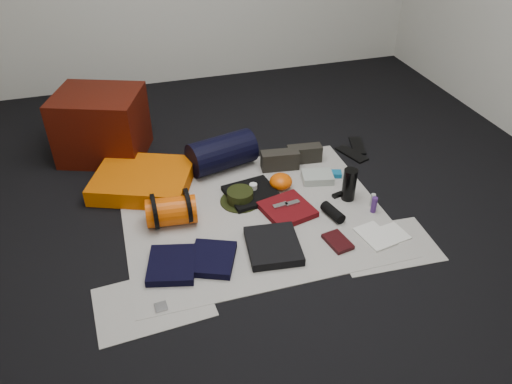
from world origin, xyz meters
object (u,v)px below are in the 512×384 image
object	(u,v)px
stuff_sack	(172,211)
compact_camera	(326,180)
sleeping_pad	(143,180)
red_cabinet	(101,125)
water_bottle	(349,185)
navy_duffel	(222,153)
paperback_book	(338,242)

from	to	relation	value
stuff_sack	compact_camera	size ratio (longest dim) A/B	3.35
sleeping_pad	compact_camera	bearing A→B (deg)	-14.25
red_cabinet	water_bottle	size ratio (longest dim) A/B	2.65
red_cabinet	navy_duffel	size ratio (longest dim) A/B	1.26
stuff_sack	compact_camera	xyz separation A→B (m)	(1.07, 0.13, -0.07)
red_cabinet	water_bottle	distance (m)	1.81
compact_camera	navy_duffel	bearing A→B (deg)	145.18
sleeping_pad	navy_duffel	distance (m)	0.58
navy_duffel	paperback_book	world-z (taller)	navy_duffel
compact_camera	stuff_sack	bearing A→B (deg)	-176.13
water_bottle	paperback_book	size ratio (longest dim) A/B	1.24
navy_duffel	paperback_book	xyz separation A→B (m)	(0.45, -0.99, -0.11)
navy_duffel	water_bottle	xyz separation A→B (m)	(0.70, -0.60, -0.01)
sleeping_pad	paperback_book	world-z (taller)	sleeping_pad
water_bottle	compact_camera	world-z (taller)	water_bottle
red_cabinet	stuff_sack	size ratio (longest dim) A/B	1.95
sleeping_pad	navy_duffel	xyz separation A→B (m)	(0.57, 0.09, 0.06)
red_cabinet	sleeping_pad	world-z (taller)	red_cabinet
stuff_sack	navy_duffel	bearing A→B (deg)	50.07
red_cabinet	paperback_book	bearing A→B (deg)	-28.55
navy_duffel	compact_camera	xyz separation A→B (m)	(0.63, -0.39, -0.10)
sleeping_pad	navy_duffel	bearing A→B (deg)	8.69
navy_duffel	paperback_book	size ratio (longest dim) A/B	2.62
water_bottle	compact_camera	bearing A→B (deg)	106.67
stuff_sack	paperback_book	distance (m)	1.01
water_bottle	red_cabinet	bearing A→B (deg)	144.92
navy_duffel	water_bottle	distance (m)	0.92
sleeping_pad	red_cabinet	bearing A→B (deg)	112.45
compact_camera	water_bottle	bearing A→B (deg)	-76.49
red_cabinet	navy_duffel	bearing A→B (deg)	-8.59
red_cabinet	paperback_book	xyz separation A→B (m)	(1.23, -1.43, -0.22)
sleeping_pad	paperback_book	bearing A→B (deg)	-41.64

